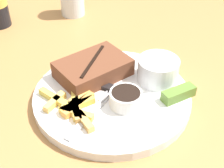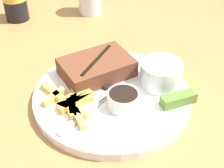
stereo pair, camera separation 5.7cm
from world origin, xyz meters
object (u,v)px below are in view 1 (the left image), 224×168
Objects in this scene: steak_portion at (94,68)px; fork_utensil at (89,116)px; dipping_sauce_cup at (127,97)px; knife_utensil at (97,84)px; dinner_plate at (112,96)px; pickle_spear at (179,94)px; coleslaw_cup at (158,69)px.

fork_utensil is at bearing -127.06° from steak_portion.
steak_portion reaches higher than dipping_sauce_cup.
steak_portion reaches higher than knife_utensil.
knife_utensil is (-0.01, -0.03, -0.01)m from steak_portion.
dinner_plate is at bearing 0.00° from fork_utensil.
pickle_spear reaches higher than knife_utensil.
pickle_spear is (0.09, -0.04, -0.01)m from dipping_sauce_cup.
knife_utensil is (0.06, 0.07, 0.00)m from fork_utensil.
coleslaw_cup is 0.12m from knife_utensil.
dinner_plate is 0.12m from pickle_spear.
fork_utensil is (-0.07, -0.03, 0.01)m from dinner_plate.
dipping_sauce_cup is at bearing -86.47° from dinner_plate.
dinner_plate is 2.29× the size of fork_utensil.
pickle_spear is at bearing -24.67° from dipping_sauce_cup.
dinner_plate is 4.40× the size of pickle_spear.
pickle_spear is (0.09, -0.08, 0.02)m from dinner_plate.
coleslaw_cup is 0.17m from fork_utensil.
pickle_spear is at bearing -59.14° from steak_portion.
coleslaw_cup is 0.62× the size of fork_utensil.
pickle_spear is (-0.01, -0.06, -0.02)m from coleslaw_cup.
knife_utensil is at bearing 100.37° from dipping_sauce_cup.
dinner_plate is at bearing 169.13° from coleslaw_cup.
fork_utensil is (-0.16, 0.05, -0.01)m from pickle_spear.
dipping_sauce_cup is (0.00, -0.04, 0.02)m from dinner_plate.
pickle_spear reaches higher than dinner_plate.
pickle_spear is at bearing -167.34° from knife_utensil.
pickle_spear is (0.09, -0.15, -0.01)m from steak_portion.
steak_portion is at bearing -52.09° from knife_utensil.
steak_portion is 0.12m from fork_utensil.
pickle_spear is 0.52× the size of fork_utensil.
pickle_spear is 0.43× the size of knife_utensil.
knife_utensil is (-0.10, 0.12, -0.01)m from pickle_spear.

